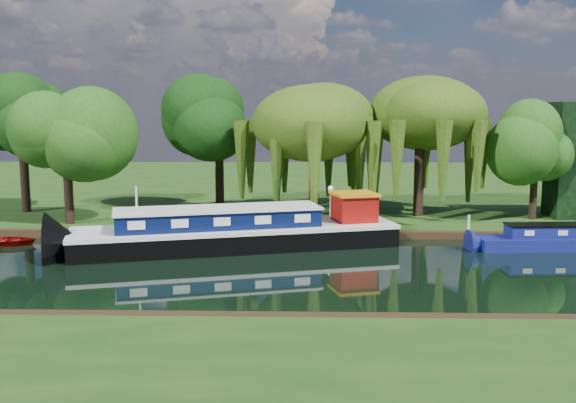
{
  "coord_description": "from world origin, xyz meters",
  "views": [
    {
      "loc": [
        -1.2,
        -31.05,
        7.97
      ],
      "look_at": [
        -2.13,
        4.65,
        2.8
      ],
      "focal_mm": 40.0,
      "sensor_mm": 36.0,
      "label": 1
    }
  ],
  "objects": [
    {
      "name": "reeds_near",
      "position": [
        6.87,
        -7.57,
        0.55
      ],
      "size": [
        33.7,
        1.5,
        1.1
      ],
      "color": "#1F5215",
      "rests_on": "ground"
    },
    {
      "name": "willow_right",
      "position": [
        6.9,
        14.32,
        6.99
      ],
      "size": [
        7.36,
        7.36,
        8.96
      ],
      "color": "black",
      "rests_on": "far_bank"
    },
    {
      "name": "tree_far_back",
      "position": [
        -21.76,
        15.23,
        6.81
      ],
      "size": [
        5.42,
        5.42,
        9.12
      ],
      "color": "black",
      "rests_on": "far_bank"
    },
    {
      "name": "tree_far_right",
      "position": [
        14.55,
        13.08,
        5.29
      ],
      "size": [
        4.29,
        4.29,
        7.02
      ],
      "color": "black",
      "rests_on": "far_bank"
    },
    {
      "name": "tree_far_left",
      "position": [
        -16.76,
        10.43,
        6.37
      ],
      "size": [
        5.37,
        5.37,
        8.65
      ],
      "color": "black",
      "rests_on": "far_bank"
    },
    {
      "name": "dutch_barge",
      "position": [
        -4.98,
        5.2,
        0.97
      ],
      "size": [
        19.01,
        9.02,
        3.92
      ],
      "rotation": [
        0.0,
        0.0,
        0.27
      ],
      "color": "black",
      "rests_on": "ground"
    },
    {
      "name": "far_bank",
      "position": [
        0.0,
        34.0,
        0.23
      ],
      "size": [
        120.0,
        52.0,
        0.45
      ],
      "primitive_type": "cube",
      "color": "#183C10",
      "rests_on": "ground"
    },
    {
      "name": "ground",
      "position": [
        0.0,
        0.0,
        0.0
      ],
      "size": [
        120.0,
        120.0,
        0.0
      ],
      "primitive_type": "plane",
      "color": "black"
    },
    {
      "name": "mooring_posts",
      "position": [
        -0.5,
        8.4,
        0.95
      ],
      "size": [
        19.16,
        0.16,
        1.0
      ],
      "color": "silver",
      "rests_on": "far_bank"
    },
    {
      "name": "tree_far_mid",
      "position": [
        -7.62,
        16.9,
        6.78
      ],
      "size": [
        5.62,
        5.62,
        9.2
      ],
      "color": "black",
      "rests_on": "far_bank"
    },
    {
      "name": "narrowboat",
      "position": [
        14.19,
        5.37,
        0.57
      ],
      "size": [
        11.0,
        2.57,
        1.59
      ],
      "rotation": [
        0.0,
        0.0,
        0.07
      ],
      "color": "navy",
      "rests_on": "ground"
    },
    {
      "name": "lamppost",
      "position": [
        0.5,
        10.5,
        2.42
      ],
      "size": [
        0.36,
        0.36,
        2.56
      ],
      "color": "silver",
      "rests_on": "far_bank"
    },
    {
      "name": "willow_left",
      "position": [
        -0.55,
        14.13,
        6.86
      ],
      "size": [
        7.37,
        7.37,
        8.83
      ],
      "color": "black",
      "rests_on": "far_bank"
    },
    {
      "name": "red_dinghy",
      "position": [
        -18.79,
        5.62,
        0.0
      ],
      "size": [
        3.6,
        2.7,
        0.71
      ],
      "primitive_type": "imported",
      "rotation": [
        0.0,
        0.0,
        1.65
      ],
      "color": "maroon",
      "rests_on": "ground"
    }
  ]
}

